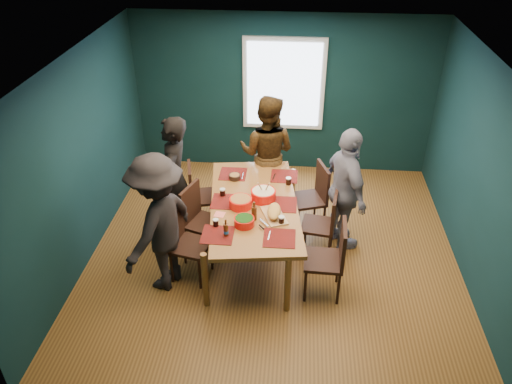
# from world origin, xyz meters

# --- Properties ---
(room) EXTENTS (5.01, 5.01, 2.71)m
(room) POSITION_xyz_m (0.00, 0.27, 1.37)
(room) COLOR olive
(room) RESTS_ON ground
(dining_table) EXTENTS (1.39, 2.35, 0.84)m
(dining_table) POSITION_xyz_m (-0.27, -0.04, 0.76)
(dining_table) COLOR brown
(dining_table) RESTS_ON floor
(chair_left_far) EXTENTS (0.55, 0.55, 1.01)m
(chair_left_far) POSITION_xyz_m (-1.13, 0.58, 0.59)
(chair_left_far) COLOR black
(chair_left_far) RESTS_ON floor
(chair_left_mid) EXTENTS (0.59, 0.59, 1.03)m
(chair_left_mid) POSITION_xyz_m (-1.02, -0.03, 0.60)
(chair_left_mid) COLOR black
(chair_left_mid) RESTS_ON floor
(chair_left_near) EXTENTS (0.55, 0.55, 1.01)m
(chair_left_near) POSITION_xyz_m (-1.12, -0.53, 0.59)
(chair_left_near) COLOR black
(chair_left_near) RESTS_ON floor
(chair_right_far) EXTENTS (0.58, 0.58, 1.02)m
(chair_right_far) POSITION_xyz_m (0.54, 0.67, 0.60)
(chair_right_far) COLOR black
(chair_right_far) RESTS_ON floor
(chair_right_mid) EXTENTS (0.49, 0.49, 0.96)m
(chair_right_mid) POSITION_xyz_m (0.68, 0.05, 0.56)
(chair_right_mid) COLOR black
(chair_right_mid) RESTS_ON floor
(chair_right_near) EXTENTS (0.48, 0.48, 1.03)m
(chair_right_near) POSITION_xyz_m (0.74, -0.71, 0.60)
(chair_right_near) COLOR black
(chair_right_near) RESTS_ON floor
(person_far_left) EXTENTS (0.45, 0.68, 1.84)m
(person_far_left) POSITION_xyz_m (-1.39, 0.32, 0.92)
(person_far_left) COLOR black
(person_far_left) RESTS_ON floor
(person_back) EXTENTS (1.01, 0.86, 1.82)m
(person_back) POSITION_xyz_m (-0.18, 1.25, 0.91)
(person_back) COLOR black
(person_back) RESTS_ON floor
(person_right) EXTENTS (0.79, 1.13, 1.78)m
(person_right) POSITION_xyz_m (0.93, 0.30, 0.89)
(person_right) COLOR silver
(person_right) RESTS_ON floor
(person_near_left) EXTENTS (1.08, 1.35, 1.83)m
(person_near_left) POSITION_xyz_m (-1.35, -0.70, 0.92)
(person_near_left) COLOR black
(person_near_left) RESTS_ON floor
(bowl_salad) EXTENTS (0.30, 0.30, 0.12)m
(bowl_salad) POSITION_xyz_m (-0.43, -0.13, 0.91)
(bowl_salad) COLOR red
(bowl_salad) RESTS_ON dining_table
(bowl_dumpling) EXTENTS (0.33, 0.33, 0.31)m
(bowl_dumpling) POSITION_xyz_m (-0.15, 0.06, 0.92)
(bowl_dumpling) COLOR red
(bowl_dumpling) RESTS_ON dining_table
(bowl_herbs) EXTENTS (0.25, 0.25, 0.11)m
(bowl_herbs) POSITION_xyz_m (-0.34, -0.53, 0.90)
(bowl_herbs) COLOR red
(bowl_herbs) RESTS_ON dining_table
(cutting_board) EXTENTS (0.38, 0.59, 0.13)m
(cutting_board) POSITION_xyz_m (0.01, -0.31, 0.90)
(cutting_board) COLOR tan
(cutting_board) RESTS_ON dining_table
(small_bowl) EXTENTS (0.16, 0.16, 0.07)m
(small_bowl) POSITION_xyz_m (-0.59, 0.55, 0.88)
(small_bowl) COLOR black
(small_bowl) RESTS_ON dining_table
(beer_bottle_a) EXTENTS (0.06, 0.06, 0.23)m
(beer_bottle_a) POSITION_xyz_m (-0.53, -0.76, 0.93)
(beer_bottle_a) COLOR #4E220D
(beer_bottle_a) RESTS_ON dining_table
(beer_bottle_b) EXTENTS (0.07, 0.07, 0.26)m
(beer_bottle_b) POSITION_xyz_m (-0.23, -0.40, 0.94)
(beer_bottle_b) COLOR #4E220D
(beer_bottle_b) RESTS_ON dining_table
(cola_glass_a) EXTENTS (0.07, 0.07, 0.10)m
(cola_glass_a) POSITION_xyz_m (-0.68, -0.58, 0.90)
(cola_glass_a) COLOR black
(cola_glass_a) RESTS_ON dining_table
(cola_glass_b) EXTENTS (0.08, 0.08, 0.10)m
(cola_glass_b) POSITION_xyz_m (0.11, -0.46, 0.90)
(cola_glass_b) COLOR black
(cola_glass_b) RESTS_ON dining_table
(cola_glass_c) EXTENTS (0.07, 0.07, 0.10)m
(cola_glass_c) POSITION_xyz_m (0.17, 0.47, 0.90)
(cola_glass_c) COLOR black
(cola_glass_c) RESTS_ON dining_table
(cola_glass_d) EXTENTS (0.08, 0.08, 0.10)m
(cola_glass_d) POSITION_xyz_m (-0.70, 0.10, 0.90)
(cola_glass_d) COLOR black
(cola_glass_d) RESTS_ON dining_table
(napkin_a) EXTENTS (0.17, 0.17, 0.00)m
(napkin_a) POSITION_xyz_m (0.05, 0.03, 0.85)
(napkin_a) COLOR #F67367
(napkin_a) RESTS_ON dining_table
(napkin_b) EXTENTS (0.15, 0.15, 0.00)m
(napkin_b) POSITION_xyz_m (-0.67, -0.34, 0.84)
(napkin_b) COLOR #F67367
(napkin_b) RESTS_ON dining_table
(napkin_c) EXTENTS (0.19, 0.19, 0.00)m
(napkin_c) POSITION_xyz_m (0.09, -0.74, 0.85)
(napkin_c) COLOR #F67367
(napkin_c) RESTS_ON dining_table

